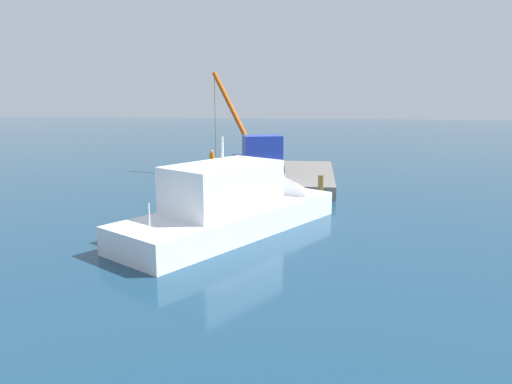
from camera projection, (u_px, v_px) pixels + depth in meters
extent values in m
plane|color=navy|center=(265.00, 197.00, 29.78)|extent=(200.00, 200.00, 0.00)
cube|color=slate|center=(272.00, 177.00, 34.66)|extent=(11.48, 8.73, 0.84)
cube|color=navy|center=(257.00, 162.00, 34.18)|extent=(6.45, 4.25, 0.45)
cube|color=#1F39AF|center=(262.00, 149.00, 31.89)|extent=(2.33, 2.87, 1.84)
cylinder|color=black|center=(281.00, 169.00, 32.45)|extent=(1.04, 0.59, 1.00)
cylinder|color=black|center=(243.00, 170.00, 31.99)|extent=(1.04, 0.59, 1.00)
cylinder|color=black|center=(268.00, 161.00, 36.46)|extent=(1.04, 0.59, 1.00)
cylinder|color=black|center=(235.00, 161.00, 36.01)|extent=(1.04, 0.59, 1.00)
cylinder|color=#BF4C0C|center=(233.00, 110.00, 37.31)|extent=(4.33, 4.09, 6.06)
cube|color=#BF4C0C|center=(252.00, 152.00, 35.81)|extent=(1.00, 1.00, 0.50)
cylinder|color=#4C4C19|center=(215.00, 117.00, 39.54)|extent=(0.04, 0.04, 7.06)
cylinder|color=black|center=(212.00, 170.00, 32.80)|extent=(0.28, 0.28, 0.76)
cylinder|color=orange|center=(212.00, 159.00, 32.65)|extent=(0.34, 0.34, 0.76)
sphere|color=tan|center=(212.00, 152.00, 32.55)|extent=(0.22, 0.22, 0.22)
cube|color=navy|center=(268.00, 192.00, 28.28)|extent=(4.83, 4.01, 2.23)
cube|color=navy|center=(268.00, 182.00, 28.17)|extent=(3.06, 2.78, 1.35)
cylinder|color=black|center=(293.00, 210.00, 27.62)|extent=(0.81, 0.63, 0.82)
cylinder|color=black|center=(264.00, 213.00, 26.84)|extent=(0.81, 0.63, 0.82)
cylinder|color=black|center=(270.00, 182.00, 30.06)|extent=(0.81, 0.63, 0.82)
cylinder|color=black|center=(243.00, 185.00, 29.27)|extent=(0.81, 0.63, 0.82)
cube|color=white|center=(232.00, 226.00, 22.24)|extent=(11.95, 9.42, 1.85)
cone|color=white|center=(303.00, 204.00, 26.71)|extent=(5.45, 5.30, 3.64)
cube|color=white|center=(223.00, 187.00, 21.40)|extent=(6.01, 5.28, 2.09)
cylinder|color=white|center=(222.00, 150.00, 21.07)|extent=(0.10, 0.10, 1.20)
cylinder|color=silver|center=(285.00, 184.00, 25.08)|extent=(0.06, 0.06, 1.00)
cylinder|color=silver|center=(149.00, 216.00, 18.38)|extent=(0.06, 0.06, 1.00)
cylinder|color=brown|center=(210.00, 190.00, 28.79)|extent=(0.29, 0.29, 1.30)
cylinder|color=brown|center=(251.00, 191.00, 28.42)|extent=(0.40, 0.40, 1.35)
cylinder|color=brown|center=(278.00, 192.00, 28.11)|extent=(0.31, 0.31, 1.32)
cylinder|color=brown|center=(321.00, 189.00, 27.87)|extent=(0.31, 0.31, 1.69)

